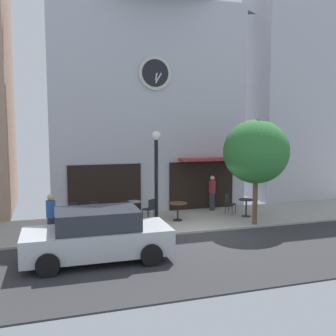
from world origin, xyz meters
TOP-DOWN VIEW (x-y plane):
  - ground_plane at (0.00, -0.54)m, footprint 24.06×9.24m
  - clock_building at (-0.64, 5.49)m, footprint 9.41×4.21m
  - neighbor_building_right at (8.09, 5.64)m, footprint 5.36×3.12m
  - street_lamp at (-1.41, 1.13)m, footprint 0.36×0.36m
  - street_tree at (2.60, 0.51)m, footprint 2.71×2.44m
  - cafe_table_center at (-4.21, 1.86)m, footprint 0.77×0.77m
  - cafe_table_rightmost at (-1.87, 3.12)m, footprint 0.61×0.61m
  - cafe_table_near_door at (-0.21, 2.03)m, footprint 0.80×0.80m
  - cafe_table_near_curb at (2.95, 1.84)m, footprint 0.68×0.68m
  - cafe_chair_facing_wall at (-2.36, 2.50)m, footprint 0.55×0.55m
  - cafe_chair_curbside at (-1.31, 2.54)m, footprint 0.56×0.56m
  - cafe_chair_by_entrance at (-3.71, 2.57)m, footprint 0.56×0.56m
  - cafe_chair_left_end at (-4.49, 2.62)m, footprint 0.47×0.47m
  - cafe_chair_outer at (2.46, 2.57)m, footprint 0.56×0.56m
  - pedestrian_blue at (-5.38, 0.50)m, footprint 0.43×0.43m
  - pedestrian_maroon at (2.02, 3.48)m, footprint 0.45×0.45m
  - parked_car_silver at (-4.09, -1.91)m, footprint 4.32×2.06m

SIDE VIEW (x-z plane):
  - ground_plane at x=0.00m, z-range -0.09..0.04m
  - cafe_table_rightmost at x=-1.87m, z-range 0.11..0.84m
  - cafe_chair_facing_wall at x=-2.36m, z-range 0.08..0.98m
  - cafe_chair_curbside at x=-1.31m, z-range 0.08..0.98m
  - cafe_chair_by_entrance at x=-3.71m, z-range 0.08..0.98m
  - cafe_chair_left_end at x=-4.49m, z-range 0.08..0.98m
  - cafe_chair_outer at x=2.46m, z-range 0.08..0.98m
  - cafe_table_near_curb at x=2.95m, z-range 0.15..0.92m
  - cafe_table_center at x=-4.21m, z-range 0.18..0.94m
  - cafe_table_near_door at x=-0.21m, z-range 0.19..0.96m
  - parked_car_silver at x=-4.09m, z-range -0.01..1.54m
  - pedestrian_blue at x=-5.38m, z-range 0.03..1.70m
  - pedestrian_maroon at x=2.02m, z-range 0.03..1.70m
  - street_lamp at x=-1.41m, z-range 0.03..3.86m
  - street_tree at x=2.60m, z-range 0.84..5.11m
  - neighbor_building_right at x=8.09m, z-range 0.00..11.59m
  - clock_building at x=-0.64m, z-range 0.20..12.36m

